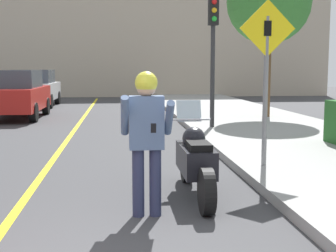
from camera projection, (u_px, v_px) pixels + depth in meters
The scene contains 9 objects.
road_center_line at pixel (57, 155), 9.41m from camera, with size 0.12×36.00×0.01m.
building_backdrop at pixel (107, 46), 28.84m from camera, with size 28.00×1.20×6.21m.
motorcycle at pixel (195, 161), 6.32m from camera, with size 0.62×2.21×1.27m.
person_biker at pixel (147, 129), 5.39m from camera, with size 0.59×0.47×1.70m.
crossing_sign at pixel (266, 67), 7.51m from camera, with size 0.91×0.08×2.67m.
traffic_light at pixel (213, 36), 12.50m from camera, with size 0.26×0.30×3.49m.
street_tree at pixel (269, 2), 15.14m from camera, with size 2.74×2.74×5.12m.
parked_car_red at pixel (15, 94), 16.23m from camera, with size 1.88×4.20×1.68m.
parked_car_silver at pixel (35, 88), 21.46m from camera, with size 1.88×4.20×1.68m.
Camera 1 is at (0.67, -3.46, 1.73)m, focal length 50.00 mm.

